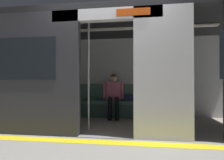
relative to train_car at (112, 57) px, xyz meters
name	(u,v)px	position (x,y,z in m)	size (l,w,h in m)	color
ground_plane	(106,137)	(-0.06, 1.10, -1.52)	(60.00, 60.00, 0.00)	gray
platform_edge_strip	(102,142)	(-0.06, 1.40, -1.52)	(8.00, 0.24, 0.01)	yellow
train_car	(112,57)	(0.00, 0.00, 0.00)	(6.40, 2.54, 2.34)	silver
bench_seat	(119,105)	(-0.06, -0.93, -1.17)	(2.88, 0.44, 0.45)	#4C7566
person_seated	(113,93)	(0.09, -0.87, -0.85)	(0.55, 0.71, 1.18)	pink
handbag	(129,98)	(-0.31, -0.98, -0.98)	(0.26, 0.15, 0.17)	#262D4C
book	(99,100)	(0.51, -1.00, -1.05)	(0.15, 0.22, 0.03)	#26598C
grab_pole_door	(89,75)	(0.35, 0.70, -0.42)	(0.04, 0.04, 2.20)	silver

